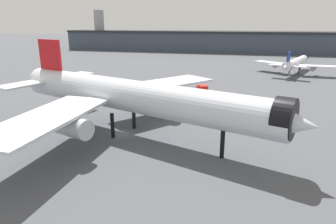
{
  "coord_description": "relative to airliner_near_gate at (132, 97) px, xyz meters",
  "views": [
    {
      "loc": [
        20.79,
        -54.92,
        22.05
      ],
      "look_at": [
        10.54,
        -3.22,
        6.23
      ],
      "focal_mm": 32.48,
      "sensor_mm": 36.0,
      "label": 1
    }
  ],
  "objects": [
    {
      "name": "service_truck_front",
      "position": [
        10.37,
        38.48,
        -6.36
      ],
      "size": [
        4.14,
        5.96,
        3.0
      ],
      "rotation": [
        0.0,
        0.0,
        1.94
      ],
      "color": "black",
      "rests_on": "ground"
    },
    {
      "name": "airliner_near_gate",
      "position": [
        0.0,
        0.0,
        0.0
      ],
      "size": [
        63.36,
        56.68,
        18.06
      ],
      "rotation": [
        0.0,
        0.0,
        -0.38
      ],
      "color": "silver",
      "rests_on": "ground"
    },
    {
      "name": "airliner_far_taxiway",
      "position": [
        46.64,
        85.45,
        -3.26
      ],
      "size": [
        32.9,
        36.75,
        10.66
      ],
      "rotation": [
        0.0,
        0.0,
        1.16
      ],
      "color": "white",
      "rests_on": "ground"
    },
    {
      "name": "ground",
      "position": [
        -2.82,
        0.09,
        -7.95
      ],
      "size": [
        900.0,
        900.0,
        0.0
      ],
      "primitive_type": "plane",
      "color": "#4C4F54"
    },
    {
      "name": "terminal_building",
      "position": [
        -8.03,
        176.4,
        -0.16
      ],
      "size": [
        202.73,
        34.87,
        30.32
      ],
      "rotation": [
        0.0,
        0.0,
        -0.06
      ],
      "color": "#3D4756",
      "rests_on": "ground"
    },
    {
      "name": "baggage_tug_wing",
      "position": [
        33.1,
        22.17,
        -6.98
      ],
      "size": [
        2.83,
        3.56,
        1.85
      ],
      "rotation": [
        0.0,
        0.0,
        1.95
      ],
      "color": "black",
      "rests_on": "ground"
    }
  ]
}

